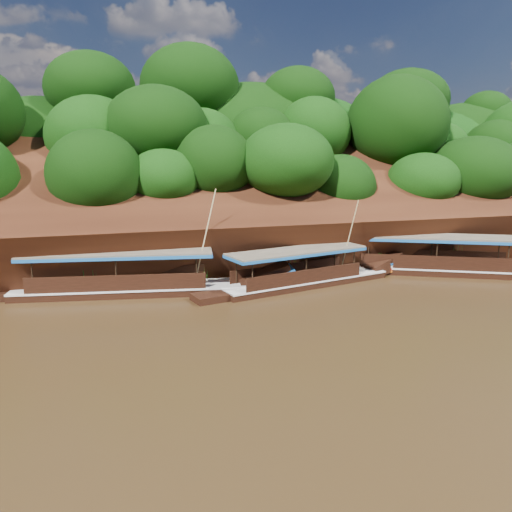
{
  "coord_description": "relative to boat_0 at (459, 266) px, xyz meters",
  "views": [
    {
      "loc": [
        -12.25,
        -20.48,
        8.05
      ],
      "look_at": [
        -3.69,
        7.0,
        2.17
      ],
      "focal_mm": 35.0,
      "sensor_mm": 36.0,
      "label": 1
    }
  ],
  "objects": [
    {
      "name": "boat_0",
      "position": [
        0.0,
        0.0,
        0.0
      ],
      "size": [
        15.23,
        9.36,
        7.04
      ],
      "rotation": [
        0.0,
        0.0,
        -0.48
      ],
      "color": "black",
      "rests_on": "ground"
    },
    {
      "name": "riverbank",
      "position": [
        -10.84,
        15.67,
        1.3
      ],
      "size": [
        120.0,
        30.06,
        19.4
      ],
      "color": "black",
      "rests_on": "ground"
    },
    {
      "name": "reeds",
      "position": [
        -15.33,
        2.32,
        0.29
      ],
      "size": [
        51.45,
        2.45,
        2.22
      ],
      "color": "#215715",
      "rests_on": "ground"
    },
    {
      "name": "boat_1",
      "position": [
        -10.42,
        0.52,
        -0.06
      ],
      "size": [
        13.62,
        4.89,
        5.71
      ],
      "rotation": [
        0.0,
        0.0,
        0.23
      ],
      "color": "black",
      "rests_on": "ground"
    },
    {
      "name": "boat_2",
      "position": [
        -20.64,
        1.45,
        -0.01
      ],
      "size": [
        16.42,
        4.89,
        6.56
      ],
      "rotation": [
        0.0,
        0.0,
        -0.17
      ],
      "color": "black",
      "rests_on": "ground"
    },
    {
      "name": "ground",
      "position": [
        -10.83,
        -7.05,
        -0.59
      ],
      "size": [
        160.0,
        160.0,
        0.0
      ],
      "primitive_type": "plane",
      "color": "black",
      "rests_on": "ground"
    }
  ]
}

